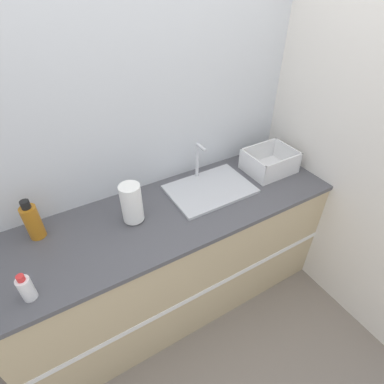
# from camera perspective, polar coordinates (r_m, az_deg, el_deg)

# --- Properties ---
(ground_plane) EXTENTS (12.00, 12.00, 0.00)m
(ground_plane) POSITION_cam_1_polar(r_m,az_deg,el_deg) (2.47, 1.02, -24.78)
(ground_plane) COLOR slate
(wall_back) EXTENTS (4.60, 0.06, 2.60)m
(wall_back) POSITION_cam_1_polar(r_m,az_deg,el_deg) (1.99, -9.28, 10.54)
(wall_back) COLOR silver
(wall_back) RESTS_ON ground_plane
(wall_right) EXTENTS (0.06, 2.67, 2.60)m
(wall_right) POSITION_cam_1_polar(r_m,az_deg,el_deg) (2.35, 21.62, 12.78)
(wall_right) COLOR silver
(wall_right) RESTS_ON ground_plane
(counter_cabinet) EXTENTS (2.23, 0.70, 0.94)m
(counter_cabinet) POSITION_cam_1_polar(r_m,az_deg,el_deg) (2.24, -3.40, -12.56)
(counter_cabinet) COLOR tan
(counter_cabinet) RESTS_ON ground_plane
(sink) EXTENTS (0.56, 0.39, 0.29)m
(sink) POSITION_cam_1_polar(r_m,az_deg,el_deg) (2.07, 3.37, 0.81)
(sink) COLOR silver
(sink) RESTS_ON counter_cabinet
(paper_towel_roll) EXTENTS (0.13, 0.13, 0.26)m
(paper_towel_roll) POSITION_cam_1_polar(r_m,az_deg,el_deg) (1.79, -11.42, -2.13)
(paper_towel_roll) COLOR #4C4C51
(paper_towel_roll) RESTS_ON counter_cabinet
(dish_rack) EXTENTS (0.35, 0.29, 0.16)m
(dish_rack) POSITION_cam_1_polar(r_m,az_deg,el_deg) (2.32, 14.48, 5.33)
(dish_rack) COLOR white
(dish_rack) RESTS_ON counter_cabinet
(bottle_amber) EXTENTS (0.09, 0.09, 0.26)m
(bottle_amber) POSITION_cam_1_polar(r_m,az_deg,el_deg) (1.89, -28.09, -4.93)
(bottle_amber) COLOR #B26B19
(bottle_amber) RESTS_ON counter_cabinet
(bottle_white_spray) EXTENTS (0.06, 0.06, 0.16)m
(bottle_white_spray) POSITION_cam_1_polar(r_m,az_deg,el_deg) (1.63, -29.04, -15.72)
(bottle_white_spray) COLOR white
(bottle_white_spray) RESTS_ON counter_cabinet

